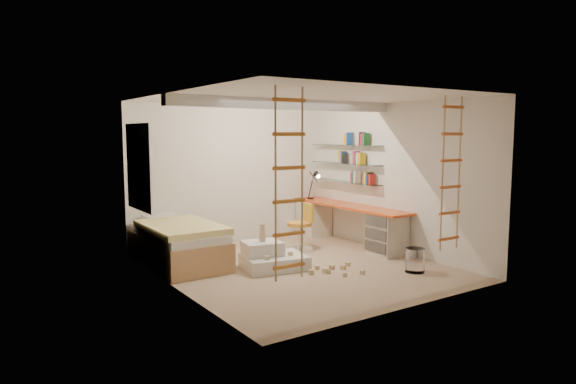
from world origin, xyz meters
TOP-DOWN VIEW (x-y plane):
  - floor at (0.00, 0.00)m, footprint 4.50×4.50m
  - ceiling_beam at (0.00, 0.30)m, footprint 4.00×0.18m
  - window_frame at (-1.97, 1.50)m, footprint 0.06×1.15m
  - window_blind at (-1.93, 1.50)m, footprint 0.02×1.00m
  - rope_ladder_left at (-1.35, -1.75)m, footprint 0.41×0.04m
  - rope_ladder_right at (1.35, -1.75)m, footprint 0.41×0.04m
  - waste_bin at (1.29, -1.19)m, footprint 0.29×0.29m
  - desk at (1.72, 0.86)m, footprint 0.56×2.80m
  - shelves at (1.87, 1.13)m, footprint 0.25×1.80m
  - bed at (-1.48, 1.23)m, footprint 1.02×2.00m
  - task_lamp at (1.67, 1.82)m, footprint 0.14×0.36m
  - swivel_chair at (0.66, 0.89)m, footprint 0.57×0.57m
  - play_platform at (-0.39, 0.18)m, footprint 1.05×0.88m
  - toy_blocks at (0.02, -0.24)m, footprint 1.34×1.20m
  - books at (1.87, 1.13)m, footprint 0.14×0.70m

SIDE VIEW (x-z plane):
  - floor at x=0.00m, z-range 0.00..0.00m
  - play_platform at x=-0.39m, z-range -0.05..0.37m
  - waste_bin at x=1.29m, z-range 0.00..0.36m
  - toy_blocks at x=0.02m, z-range -0.15..0.53m
  - swivel_chair at x=0.66m, z-range -0.11..0.73m
  - bed at x=-1.48m, z-range -0.02..0.67m
  - desk at x=1.72m, z-range 0.03..0.78m
  - task_lamp at x=1.67m, z-range 0.85..1.42m
  - shelves at x=1.87m, z-range 1.14..1.86m
  - rope_ladder_left at x=-1.35m, z-range 0.45..2.58m
  - rope_ladder_right at x=1.35m, z-range 0.45..2.58m
  - window_frame at x=-1.97m, z-range 0.88..2.23m
  - window_blind at x=-1.93m, z-range 0.95..2.15m
  - books at x=1.87m, z-range 1.13..2.05m
  - ceiling_beam at x=0.00m, z-range 2.44..2.60m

